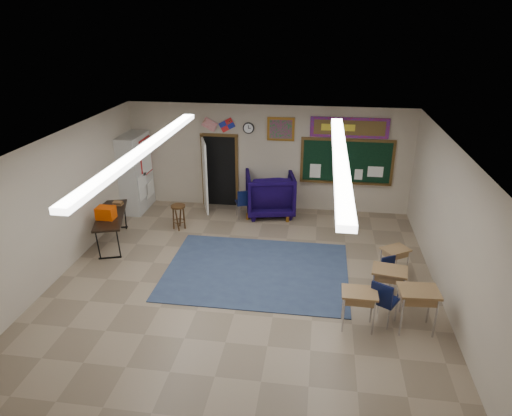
# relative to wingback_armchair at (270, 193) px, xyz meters

# --- Properties ---
(floor) EXTENTS (9.00, 9.00, 0.00)m
(floor) POSITION_rel_wingback_armchair_xyz_m (-0.12, -4.04, -0.61)
(floor) COLOR gray
(floor) RESTS_ON ground
(back_wall) EXTENTS (8.00, 0.04, 3.00)m
(back_wall) POSITION_rel_wingback_armchair_xyz_m (-0.12, 0.46, 0.89)
(back_wall) COLOR #AD9F8C
(back_wall) RESTS_ON floor
(front_wall) EXTENTS (8.00, 0.04, 3.00)m
(front_wall) POSITION_rel_wingback_armchair_xyz_m (-0.12, -8.54, 0.89)
(front_wall) COLOR #AD9F8C
(front_wall) RESTS_ON floor
(left_wall) EXTENTS (0.04, 9.00, 3.00)m
(left_wall) POSITION_rel_wingback_armchair_xyz_m (-4.12, -4.04, 0.89)
(left_wall) COLOR #AD9F8C
(left_wall) RESTS_ON floor
(right_wall) EXTENTS (0.04, 9.00, 3.00)m
(right_wall) POSITION_rel_wingback_armchair_xyz_m (3.88, -4.04, 0.89)
(right_wall) COLOR #AD9F8C
(right_wall) RESTS_ON floor
(ceiling) EXTENTS (8.00, 9.00, 0.04)m
(ceiling) POSITION_rel_wingback_armchair_xyz_m (-0.12, -4.04, 2.39)
(ceiling) COLOR silver
(ceiling) RESTS_ON back_wall
(area_rug) EXTENTS (4.00, 3.00, 0.02)m
(area_rug) POSITION_rel_wingback_armchair_xyz_m (0.08, -3.24, -0.60)
(area_rug) COLOR #344663
(area_rug) RESTS_ON floor
(fluorescent_strips) EXTENTS (3.86, 6.00, 0.10)m
(fluorescent_strips) POSITION_rel_wingback_armchair_xyz_m (-0.12, -4.04, 2.33)
(fluorescent_strips) COLOR white
(fluorescent_strips) RESTS_ON ceiling
(doorway) EXTENTS (1.10, 0.89, 2.16)m
(doorway) POSITION_rel_wingback_armchair_xyz_m (-1.62, 0.31, 0.45)
(doorway) COLOR black
(doorway) RESTS_ON back_wall
(chalkboard) EXTENTS (2.55, 0.14, 1.30)m
(chalkboard) POSITION_rel_wingback_armchair_xyz_m (2.08, 0.42, 0.85)
(chalkboard) COLOR #543818
(chalkboard) RESTS_ON back_wall
(bulletin_board) EXTENTS (2.10, 0.05, 0.55)m
(bulletin_board) POSITION_rel_wingback_armchair_xyz_m (2.08, 0.42, 1.84)
(bulletin_board) COLOR red
(bulletin_board) RESTS_ON back_wall
(framed_art_print) EXTENTS (0.75, 0.05, 0.65)m
(framed_art_print) POSITION_rel_wingback_armchair_xyz_m (0.23, 0.42, 1.74)
(framed_art_print) COLOR #8E5B1B
(framed_art_print) RESTS_ON back_wall
(wall_clock) EXTENTS (0.32, 0.05, 0.32)m
(wall_clock) POSITION_rel_wingback_armchair_xyz_m (-0.67, 0.42, 1.74)
(wall_clock) COLOR black
(wall_clock) RESTS_ON back_wall
(wall_flags) EXTENTS (1.16, 0.06, 0.70)m
(wall_flags) POSITION_rel_wingback_armchair_xyz_m (-1.52, 0.40, 1.87)
(wall_flags) COLOR red
(wall_flags) RESTS_ON back_wall
(storage_cabinet) EXTENTS (0.59, 1.25, 2.20)m
(storage_cabinet) POSITION_rel_wingback_armchair_xyz_m (-3.83, -0.19, 0.49)
(storage_cabinet) COLOR beige
(storage_cabinet) RESTS_ON floor
(wingback_armchair) EXTENTS (1.56, 1.59, 1.22)m
(wingback_armchair) POSITION_rel_wingback_armchair_xyz_m (0.00, 0.00, 0.00)
(wingback_armchair) COLOR black
(wingback_armchair) RESTS_ON floor
(student_chair_reading) EXTENTS (0.55, 0.55, 0.86)m
(student_chair_reading) POSITION_rel_wingback_armchair_xyz_m (-0.69, -0.41, -0.18)
(student_chair_reading) COLOR #080F33
(student_chair_reading) RESTS_ON floor
(student_chair_desk_a) EXTENTS (0.61, 0.61, 0.90)m
(student_chair_desk_a) POSITION_rel_wingback_armchair_xyz_m (2.64, -4.70, -0.16)
(student_chair_desk_a) COLOR #080F33
(student_chair_desk_a) RESTS_ON floor
(student_chair_desk_b) EXTENTS (0.49, 0.49, 0.72)m
(student_chair_desk_b) POSITION_rel_wingback_armchair_xyz_m (2.91, -3.63, -0.25)
(student_chair_desk_b) COLOR #080F33
(student_chair_desk_b) RESTS_ON floor
(student_desk_front_left) EXTENTS (0.72, 0.59, 0.78)m
(student_desk_front_left) POSITION_rel_wingback_armchair_xyz_m (2.77, -4.12, -0.18)
(student_desk_front_left) COLOR olive
(student_desk_front_left) RESTS_ON floor
(student_desk_front_right) EXTENTS (0.68, 0.64, 0.66)m
(student_desk_front_right) POSITION_rel_wingback_armchair_xyz_m (3.05, -3.00, -0.25)
(student_desk_front_right) COLOR olive
(student_desk_front_right) RESTS_ON floor
(student_desk_back_left) EXTENTS (0.63, 0.48, 0.75)m
(student_desk_back_left) POSITION_rel_wingback_armchair_xyz_m (2.16, -4.93, -0.19)
(student_desk_back_left) COLOR olive
(student_desk_back_left) RESTS_ON floor
(student_desk_back_right) EXTENTS (0.72, 0.56, 0.83)m
(student_desk_back_right) POSITION_rel_wingback_armchair_xyz_m (3.17, -4.85, -0.15)
(student_desk_back_right) COLOR olive
(student_desk_back_right) RESTS_ON floor
(folding_table) EXTENTS (1.17, 1.97, 1.07)m
(folding_table) POSITION_rel_wingback_armchair_xyz_m (-3.64, -2.39, -0.19)
(folding_table) COLOR black
(folding_table) RESTS_ON floor
(wooden_stool) EXTENTS (0.38, 0.38, 0.67)m
(wooden_stool) POSITION_rel_wingback_armchair_xyz_m (-2.26, -1.37, -0.27)
(wooden_stool) COLOR #432914
(wooden_stool) RESTS_ON floor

